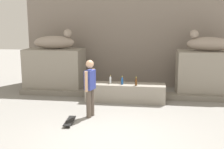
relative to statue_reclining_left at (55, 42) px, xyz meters
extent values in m
plane|color=gray|center=(2.91, -4.48, -1.95)|extent=(40.00, 40.00, 0.00)
cube|color=gray|center=(2.91, 1.48, 0.76)|extent=(9.07, 0.60, 5.42)
cube|color=gray|center=(-0.04, 0.00, -1.12)|extent=(2.24, 1.30, 1.67)
cube|color=gray|center=(5.86, 0.00, -1.12)|extent=(2.24, 1.30, 1.67)
ellipsoid|color=#A29385|center=(-0.04, 0.00, -0.02)|extent=(1.65, 0.73, 0.52)
sphere|color=#A29385|center=(0.51, 0.05, 0.33)|extent=(0.32, 0.32, 0.32)
ellipsoid|color=#A29385|center=(5.86, 0.00, -0.02)|extent=(1.63, 0.65, 0.52)
sphere|color=#A29385|center=(5.31, 0.03, 0.33)|extent=(0.32, 0.32, 0.32)
cube|color=gray|center=(2.91, -1.19, -1.65)|extent=(2.74, 0.72, 0.61)
cylinder|color=brown|center=(2.09, -2.89, -1.54)|extent=(0.14, 0.14, 0.82)
cylinder|color=brown|center=(2.04, -3.09, -1.54)|extent=(0.14, 0.14, 0.82)
cube|color=#333F99|center=(2.06, -2.99, -0.85)|extent=(0.29, 0.40, 0.56)
sphere|color=tan|center=(2.06, -2.99, -0.40)|extent=(0.23, 0.23, 0.23)
cylinder|color=tan|center=(2.12, -2.77, -0.86)|extent=(0.09, 0.09, 0.58)
cylinder|color=tan|center=(2.00, -3.21, -0.86)|extent=(0.09, 0.09, 0.58)
cube|color=black|center=(1.62, -3.62, -1.89)|extent=(0.26, 0.81, 0.02)
cylinder|color=white|center=(1.71, -3.91, -1.93)|extent=(0.03, 0.06, 0.06)
cylinder|color=white|center=(1.57, -3.92, -1.93)|extent=(0.03, 0.06, 0.06)
cylinder|color=white|center=(1.67, -3.32, -1.93)|extent=(0.03, 0.06, 0.06)
cylinder|color=white|center=(1.53, -3.33, -1.93)|extent=(0.03, 0.06, 0.06)
cylinder|color=silver|center=(2.39, -1.21, -1.23)|extent=(0.07, 0.07, 0.22)
cylinder|color=silver|center=(2.39, -1.21, -1.10)|extent=(0.03, 0.03, 0.06)
cylinder|color=yellow|center=(2.39, -1.21, -1.06)|extent=(0.04, 0.04, 0.01)
cylinder|color=#593314|center=(3.29, -1.41, -1.23)|extent=(0.07, 0.07, 0.22)
cylinder|color=#593314|center=(3.29, -1.41, -1.09)|extent=(0.03, 0.03, 0.06)
cylinder|color=yellow|center=(3.29, -1.41, -1.06)|extent=(0.04, 0.04, 0.01)
cylinder|color=#194C99|center=(2.81, -1.30, -1.24)|extent=(0.07, 0.07, 0.21)
cylinder|color=#194C99|center=(2.81, -1.30, -1.10)|extent=(0.03, 0.03, 0.06)
cylinder|color=yellow|center=(2.81, -1.30, -1.07)|extent=(0.04, 0.04, 0.01)
cube|color=gray|center=(2.91, -0.67, -1.86)|extent=(8.14, 0.50, 0.18)
camera|label=1|loc=(3.82, -10.75, 0.80)|focal=45.45mm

